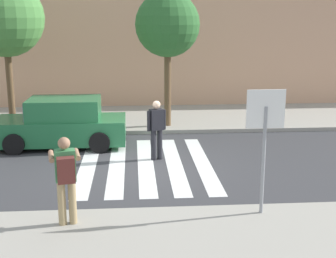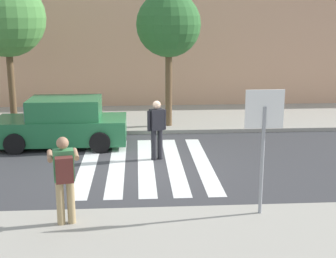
{
  "view_description": "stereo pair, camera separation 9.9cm",
  "coord_description": "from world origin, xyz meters",
  "px_view_note": "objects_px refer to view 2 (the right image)",
  "views": [
    {
      "loc": [
        -0.32,
        -12.34,
        4.03
      ],
      "look_at": [
        0.6,
        -0.2,
        1.1
      ],
      "focal_mm": 50.0,
      "sensor_mm": 36.0,
      "label": 1
    },
    {
      "loc": [
        -0.22,
        -12.35,
        4.03
      ],
      "look_at": [
        0.6,
        -0.2,
        1.1
      ],
      "focal_mm": 50.0,
      "sensor_mm": 36.0,
      "label": 2
    }
  ],
  "objects_px": {
    "parked_car_green": "(63,124)",
    "street_tree_west": "(6,18)",
    "street_tree_center": "(169,25)",
    "stop_sign": "(264,125)",
    "pedestrian_crossing": "(157,127)",
    "photographer_with_backpack": "(64,173)"
  },
  "relations": [
    {
      "from": "stop_sign",
      "to": "street_tree_west",
      "type": "bearing_deg",
      "value": 129.6
    },
    {
      "from": "street_tree_west",
      "to": "pedestrian_crossing",
      "type": "bearing_deg",
      "value": -39.54
    },
    {
      "from": "parked_car_green",
      "to": "street_tree_west",
      "type": "xyz_separation_m",
      "value": [
        -2.16,
        2.53,
        3.25
      ]
    },
    {
      "from": "photographer_with_backpack",
      "to": "street_tree_west",
      "type": "relative_size",
      "value": 0.33
    },
    {
      "from": "street_tree_west",
      "to": "street_tree_center",
      "type": "distance_m",
      "value": 5.7
    },
    {
      "from": "stop_sign",
      "to": "street_tree_center",
      "type": "height_order",
      "value": "street_tree_center"
    },
    {
      "from": "photographer_with_backpack",
      "to": "street_tree_center",
      "type": "height_order",
      "value": "street_tree_center"
    },
    {
      "from": "parked_car_green",
      "to": "stop_sign",
      "type": "bearing_deg",
      "value": -50.79
    },
    {
      "from": "street_tree_center",
      "to": "pedestrian_crossing",
      "type": "bearing_deg",
      "value": -99.05
    },
    {
      "from": "stop_sign",
      "to": "pedestrian_crossing",
      "type": "height_order",
      "value": "stop_sign"
    },
    {
      "from": "pedestrian_crossing",
      "to": "street_tree_center",
      "type": "relative_size",
      "value": 0.36
    },
    {
      "from": "street_tree_west",
      "to": "street_tree_center",
      "type": "bearing_deg",
      "value": -4.5
    },
    {
      "from": "stop_sign",
      "to": "pedestrian_crossing",
      "type": "relative_size",
      "value": 1.47
    },
    {
      "from": "street_tree_west",
      "to": "street_tree_center",
      "type": "height_order",
      "value": "street_tree_west"
    },
    {
      "from": "street_tree_center",
      "to": "parked_car_green",
      "type": "bearing_deg",
      "value": -149.45
    },
    {
      "from": "stop_sign",
      "to": "street_tree_west",
      "type": "relative_size",
      "value": 0.48
    },
    {
      "from": "street_tree_west",
      "to": "stop_sign",
      "type": "bearing_deg",
      "value": -50.4
    },
    {
      "from": "pedestrian_crossing",
      "to": "street_tree_west",
      "type": "xyz_separation_m",
      "value": [
        -5.08,
        4.19,
        3.0
      ]
    },
    {
      "from": "pedestrian_crossing",
      "to": "parked_car_green",
      "type": "relative_size",
      "value": 0.42
    },
    {
      "from": "street_tree_center",
      "to": "stop_sign",
      "type": "bearing_deg",
      "value": -80.69
    },
    {
      "from": "parked_car_green",
      "to": "street_tree_center",
      "type": "height_order",
      "value": "street_tree_center"
    },
    {
      "from": "parked_car_green",
      "to": "street_tree_west",
      "type": "height_order",
      "value": "street_tree_west"
    }
  ]
}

